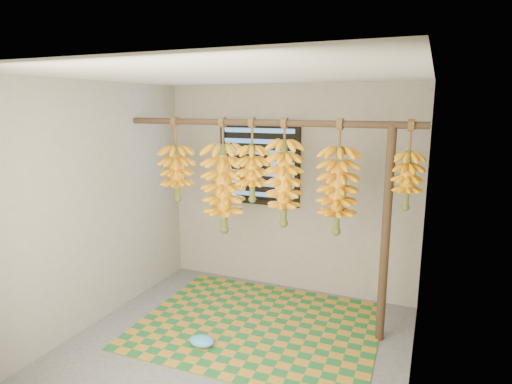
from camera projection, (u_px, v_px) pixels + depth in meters
The scene contains 16 objects.
floor at pixel (232, 350), 3.86m from camera, with size 3.00×3.00×0.01m, color #505050.
ceiling at pixel (229, 74), 3.38m from camera, with size 3.00×3.00×0.01m, color silver.
wall_back at pixel (288, 190), 4.98m from camera, with size 3.00×0.01×2.40m, color gray.
wall_left at pixel (93, 205), 4.19m from camera, with size 0.01×3.00×2.40m, color gray.
wall_right at pixel (420, 243), 3.05m from camera, with size 0.01×3.00×2.40m, color gray.
window at pixel (259, 163), 5.03m from camera, with size 1.00×0.04×1.00m.
hanging_pole at pixel (262, 123), 4.09m from camera, with size 0.06×0.06×3.00m, color #45321F.
support_post at pixel (386, 237), 3.84m from camera, with size 0.08×0.08×2.00m, color #45321F.
woven_mat at pixel (258, 325), 4.28m from camera, with size 2.31×1.85×0.01m, color #1B5D28.
plastic_bag at pixel (202, 341), 3.89m from camera, with size 0.23×0.17×0.10m, color #3F9BEE.
banana_bunch_a at pixel (177, 173), 4.58m from camera, with size 0.35×0.35×0.90m.
banana_bunch_b at pixel (224, 188), 4.39m from camera, with size 0.42×0.42×1.18m.
banana_bunch_c at pixel (252, 173), 4.23m from camera, with size 0.32×0.32×0.83m.
banana_bunch_d at pixel (284, 183), 4.12m from camera, with size 0.33×0.33×1.04m.
banana_bunch_e at pixel (338, 191), 3.93m from camera, with size 0.37×0.37×1.06m.
banana_bunch_f at pixel (407, 180), 3.67m from camera, with size 0.26×0.26×0.78m.
Camera 1 is at (1.55, -3.14, 2.17)m, focal length 30.00 mm.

